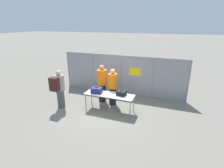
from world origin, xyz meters
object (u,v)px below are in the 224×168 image
security_worker_near (113,87)px  utility_trailer (144,81)px  inspection_table (109,95)px  security_worker_far (102,83)px  suitcase_black (121,93)px  traveler_hooded (59,88)px  suitcase_navy (97,90)px

security_worker_near → utility_trailer: (0.96, 2.84, -0.49)m
inspection_table → security_worker_far: bearing=130.5°
security_worker_far → inspection_table: bearing=143.1°
security_worker_near → security_worker_far: 0.64m
suitcase_black → security_worker_near: security_worker_near is taller
traveler_hooded → security_worker_near: 2.44m
suitcase_black → security_worker_far: bearing=149.1°
suitcase_navy → traveler_hooded: (-1.63, -0.50, 0.06)m
traveler_hooded → security_worker_far: 2.03m
security_worker_far → utility_trailer: 3.15m
suitcase_black → utility_trailer: (0.36, 3.40, -0.47)m
inspection_table → security_worker_near: (-0.09, 0.66, 0.17)m
traveler_hooded → suitcase_navy: bearing=26.2°
security_worker_near → suitcase_black: bearing=120.3°
suitcase_navy → utility_trailer: bearing=67.4°
suitcase_navy → security_worker_far: security_worker_far is taller
suitcase_navy → security_worker_near: security_worker_near is taller
security_worker_far → suitcase_black: bearing=161.7°
inspection_table → utility_trailer: (0.87, 3.50, -0.31)m
suitcase_black → utility_trailer: bearing=84.0°
suitcase_navy → security_worker_near: (0.50, 0.69, -0.00)m
suitcase_navy → security_worker_far: bearing=97.6°
suitcase_navy → utility_trailer: size_ratio=0.11×
inspection_table → suitcase_black: suitcase_black is taller
suitcase_black → utility_trailer: size_ratio=0.09×
suitcase_navy → security_worker_near: size_ratio=0.27×
suitcase_navy → security_worker_far: (-0.11, 0.86, 0.05)m
security_worker_far → utility_trailer: security_worker_far is taller
inspection_table → security_worker_near: bearing=97.7°
suitcase_black → traveler_hooded: bearing=-167.3°
security_worker_near → utility_trailer: security_worker_near is taller
suitcase_navy → traveler_hooded: bearing=-163.1°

